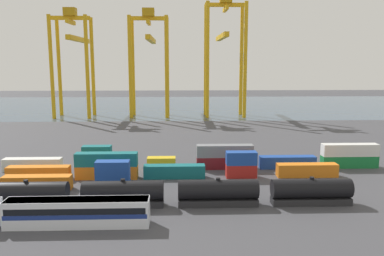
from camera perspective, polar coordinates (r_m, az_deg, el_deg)
name	(u,v)px	position (r m, az deg, el deg)	size (l,w,h in m)	color
ground_plane	(133,141)	(116.51, -8.56, -1.86)	(420.00, 420.00, 0.00)	#424247
harbour_water	(153,106)	(209.15, -5.69, 3.19)	(400.00, 110.00, 0.01)	#384C60
passenger_train	(2,212)	(61.82, -25.76, -10.90)	(40.81, 3.14, 3.90)	silver
freight_tank_row	(123,193)	(64.30, -9.91, -9.28)	(73.14, 3.06, 4.52)	#232326
shipping_container_2	(37,183)	(76.77, -21.44, -7.37)	(12.10, 2.44, 2.60)	orange
shipping_container_3	(113,182)	(73.41, -11.33, -7.65)	(6.04, 2.44, 2.60)	#1C4299
shipping_container_4	(113,168)	(72.70, -11.39, -5.69)	(6.04, 2.44, 2.60)	#1C4299
shipping_container_6	(39,173)	(83.42, -21.27, -6.04)	(12.10, 2.44, 2.60)	orange
shipping_container_7	(107,172)	(80.04, -12.18, -6.24)	(12.10, 2.44, 2.60)	orange
shipping_container_8	(106,159)	(79.38, -12.25, -4.43)	(12.10, 2.44, 2.60)	#146066
shipping_container_9	(174,171)	(78.79, -2.56, -6.28)	(12.10, 2.44, 2.60)	#146066
shipping_container_10	(241,171)	(79.77, 7.10, -6.15)	(6.04, 2.44, 2.60)	#AD211C
shipping_container_11	(241,158)	(79.11, 7.14, -4.33)	(6.04, 2.44, 2.60)	#1C4299
shipping_container_12	(307,170)	(82.91, 16.27, -5.86)	(12.10, 2.44, 2.60)	orange
shipping_container_14	(33,164)	(90.60, -22.01, -4.88)	(12.10, 2.44, 2.60)	silver
shipping_container_15	(97,164)	(86.89, -13.50, -5.04)	(6.04, 2.44, 2.60)	gold
shipping_container_16	(97,152)	(86.29, -13.56, -3.37)	(6.04, 2.44, 2.60)	#146066
shipping_container_17	(161,163)	(85.24, -4.44, -5.08)	(6.04, 2.44, 2.60)	gold
shipping_container_18	(225,163)	(85.74, 4.74, -5.00)	(12.10, 2.44, 2.60)	maroon
shipping_container_19	(225,151)	(85.13, 4.77, -3.31)	(12.10, 2.44, 2.60)	slate
shipping_container_20	(287,162)	(88.38, 13.59, -4.80)	(12.10, 2.44, 2.60)	#1C4299
shipping_container_21	(349,161)	(92.96, 21.74, -4.51)	(12.10, 2.44, 2.60)	#197538
shipping_container_22	(350,150)	(92.40, 21.84, -2.95)	(12.10, 2.44, 2.60)	silver
gantry_crane_west	(74,52)	(174.72, -16.72, 10.52)	(15.77, 35.45, 44.44)	gold
gantry_crane_central	(150,51)	(170.56, -6.14, 10.97)	(16.28, 40.84, 44.39)	gold
gantry_crane_east	(224,46)	(170.50, 4.70, 11.76)	(17.01, 36.82, 49.85)	gold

